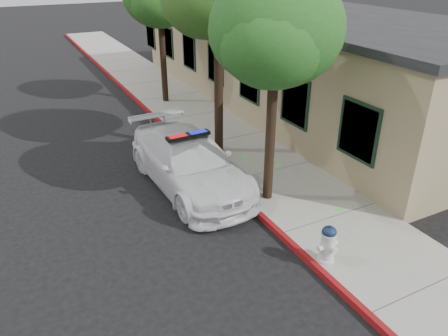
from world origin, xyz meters
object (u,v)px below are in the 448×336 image
clapboard_building (294,57)px  fire_hydrant (328,244)px  street_tree_near (276,35)px  police_car (189,162)px

clapboard_building → fire_hydrant: bearing=-121.5°
street_tree_near → police_car: bearing=130.7°
clapboard_building → police_car: bearing=-144.3°
clapboard_building → street_tree_near: bearing=-129.2°
police_car → street_tree_near: bearing=-51.6°
clapboard_building → street_tree_near: street_tree_near is taller
fire_hydrant → police_car: bearing=103.1°
clapboard_building → street_tree_near: 9.78m
police_car → fire_hydrant: bearing=-77.9°
street_tree_near → clapboard_building: bearing=50.8°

